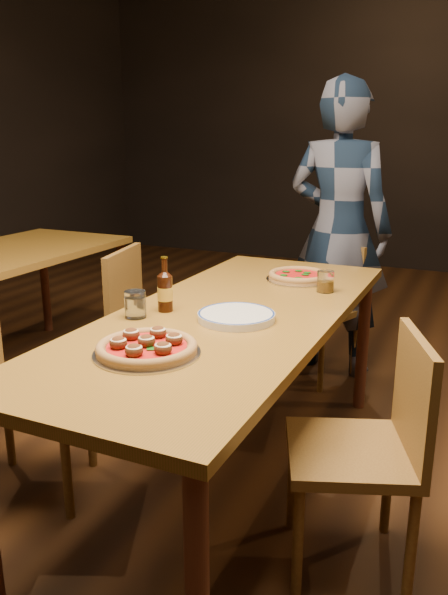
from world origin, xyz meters
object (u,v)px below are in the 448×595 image
at_px(chair_end, 317,310).
at_px(diner, 339,231).
at_px(amber_glass, 325,281).
at_px(table_main, 229,329).
at_px(pizza_meatball, 147,347).
at_px(chair_main_nw, 30,388).
at_px(chair_main_e, 350,450).
at_px(chair_main_sw, 162,333).
at_px(beer_bottle, 165,292).
at_px(water_glass, 135,304).
at_px(pizza_margherita, 299,276).
at_px(plate_stack, 236,316).

distance_m(chair_end, diner, 0.49).
relative_size(chair_end, amber_glass, 8.97).
xyz_separation_m(table_main, pizza_meatball, (-0.05, -0.51, 0.09)).
bearing_deg(table_main, pizza_meatball, -95.57).
distance_m(chair_main_nw, chair_main_e, 1.24).
xyz_separation_m(table_main, chair_main_sw, (-0.56, 0.42, -0.23)).
distance_m(table_main, chair_main_e, 0.66).
height_order(pizza_meatball, beer_bottle, beer_bottle).
bearing_deg(water_glass, chair_main_sw, 112.99).
bearing_deg(table_main, amber_glass, 60.11).
bearing_deg(chair_end, chair_main_nw, -92.79).
bearing_deg(chair_main_nw, pizza_meatball, -126.35).
relative_size(table_main, amber_glass, 21.78).
height_order(table_main, diner, diner).
xyz_separation_m(table_main, chair_end, (0.00, 1.25, -0.27)).
bearing_deg(pizza_meatball, table_main, 84.43).
height_order(chair_end, pizza_margherita, chair_end).
bearing_deg(chair_main_e, pizza_meatball, -88.14).
bearing_deg(table_main, water_glass, -144.19).
distance_m(chair_end, pizza_meatball, 1.80).
bearing_deg(water_glass, plate_stack, 19.63).
height_order(amber_glass, diner, diner).
height_order(chair_main_sw, pizza_margherita, chair_main_sw).
distance_m(chair_main_sw, pizza_meatball, 1.11).
height_order(chair_main_e, pizza_margherita, chair_main_e).
distance_m(table_main, chair_end, 1.27).
xyz_separation_m(chair_main_nw, chair_main_e, (1.24, 0.10, -0.02)).
height_order(chair_main_e, diner, diner).
relative_size(chair_end, plate_stack, 2.89).
xyz_separation_m(beer_bottle, amber_glass, (0.48, 0.54, -0.03)).
bearing_deg(pizza_meatball, chair_main_e, 22.95).
xyz_separation_m(chair_end, pizza_margherita, (0.08, -0.65, 0.36)).
bearing_deg(amber_glass, chair_main_e, -67.58).
relative_size(chair_main_e, beer_bottle, 4.10).
relative_size(chair_main_sw, beer_bottle, 4.33).
bearing_deg(beer_bottle, plate_stack, 1.98).
xyz_separation_m(pizza_margherita, beer_bottle, (-0.31, -0.69, 0.06)).
bearing_deg(plate_stack, beer_bottle, -178.02).
xyz_separation_m(amber_glass, diner, (-0.19, 0.98, 0.07)).
xyz_separation_m(beer_bottle, water_glass, (-0.06, -0.12, -0.02)).
xyz_separation_m(table_main, water_glass, (-0.29, -0.21, 0.12)).
relative_size(table_main, pizza_meatball, 5.97).
distance_m(beer_bottle, amber_glass, 0.72).
height_order(plate_stack, beer_bottle, beer_bottle).
bearing_deg(plate_stack, table_main, 128.19).
distance_m(water_glass, diner, 1.67).
distance_m(table_main, amber_glass, 0.53).
xyz_separation_m(chair_end, plate_stack, (0.06, -1.33, 0.35)).
bearing_deg(diner, chair_main_sw, 65.00).
distance_m(chair_main_e, plate_stack, 0.61).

